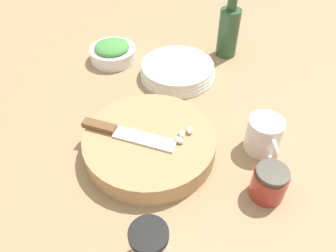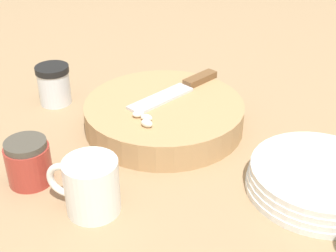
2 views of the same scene
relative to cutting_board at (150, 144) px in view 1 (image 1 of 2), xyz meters
The scene contains 10 objects.
ground_plane 0.12m from the cutting_board, 132.51° to the left, with size 5.00×5.00×0.00m, color #997A56.
cutting_board is the anchor object (origin of this frame).
chef_knife 0.06m from the cutting_board, 94.17° to the right, with size 0.09×0.21×0.01m.
garlic_cloves 0.08m from the cutting_board, 89.87° to the left, with size 0.05×0.04×0.01m.
herb_bowl 0.39m from the cutting_board, 159.78° to the right, with size 0.14×0.14×0.06m.
spice_jar 0.23m from the cutting_board, ahead, with size 0.06×0.06×0.08m.
coffee_mug 0.25m from the cutting_board, 93.55° to the left, with size 0.11×0.08×0.08m.
plate_stack 0.29m from the cutting_board, 168.35° to the left, with size 0.21×0.21×0.04m.
honey_jar 0.26m from the cutting_board, 65.90° to the left, with size 0.07×0.07×0.07m.
oil_bottle 0.46m from the cutting_board, 153.12° to the left, with size 0.06×0.06×0.20m.
Camera 1 is at (0.56, -0.03, 0.54)m, focal length 35.00 mm.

